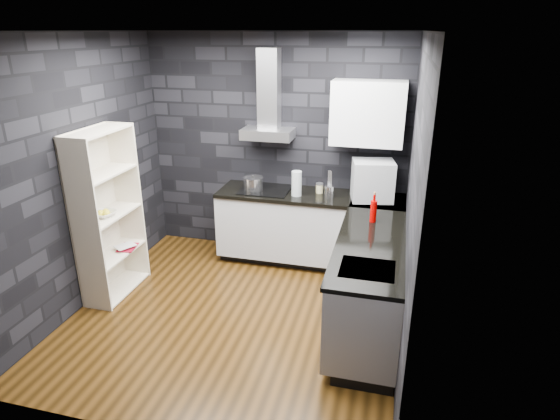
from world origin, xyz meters
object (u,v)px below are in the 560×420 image
at_px(storage_jar, 319,189).
at_px(red_bottle, 373,211).
at_px(glass_vase, 297,184).
at_px(fruit_bowl, 104,214).
at_px(utensil_crock, 329,192).
at_px(bookshelf, 108,215).
at_px(pot, 253,184).
at_px(appliance_garage, 373,180).

xyz_separation_m(storage_jar, red_bottle, (0.68, -0.75, 0.06)).
height_order(glass_vase, fruit_bowl, glass_vase).
xyz_separation_m(utensil_crock, bookshelf, (-2.15, -1.13, -0.07)).
xyz_separation_m(utensil_crock, red_bottle, (0.54, -0.62, 0.04)).
distance_m(storage_jar, utensil_crock, 0.19).
bearing_deg(red_bottle, utensil_crock, 131.01).
xyz_separation_m(glass_vase, fruit_bowl, (-1.77, -1.16, -0.11)).
height_order(pot, appliance_garage, appliance_garage).
distance_m(glass_vase, red_bottle, 1.09).
distance_m(pot, storage_jar, 0.79).
height_order(storage_jar, fruit_bowl, storage_jar).
bearing_deg(storage_jar, appliance_garage, -7.38).
height_order(pot, utensil_crock, pot).
height_order(appliance_garage, bookshelf, bookshelf).
bearing_deg(storage_jar, glass_vase, -146.73).
xyz_separation_m(storage_jar, appliance_garage, (0.61, -0.08, 0.17)).
height_order(red_bottle, bookshelf, bookshelf).
bearing_deg(fruit_bowl, glass_vase, 33.11).
height_order(pot, bookshelf, bookshelf).
relative_size(bookshelf, fruit_bowl, 7.90).
distance_m(storage_jar, appliance_garage, 0.64).
bearing_deg(appliance_garage, storage_jar, 161.50).
height_order(pot, glass_vase, glass_vase).
relative_size(appliance_garage, bookshelf, 0.25).
relative_size(pot, bookshelf, 0.13).
xyz_separation_m(glass_vase, utensil_crock, (0.38, 0.03, -0.08)).
height_order(bookshelf, fruit_bowl, bookshelf).
bearing_deg(storage_jar, bookshelf, -148.16).
relative_size(utensil_crock, appliance_garage, 0.30).
bearing_deg(bookshelf, glass_vase, 32.79).
distance_m(glass_vase, bookshelf, 2.09).
bearing_deg(storage_jar, fruit_bowl, -146.87).
relative_size(pot, utensil_crock, 1.71).
xyz_separation_m(glass_vase, red_bottle, (0.92, -0.59, -0.03)).
relative_size(utensil_crock, red_bottle, 0.61).
xyz_separation_m(glass_vase, storage_jar, (0.24, 0.16, -0.09)).
xyz_separation_m(appliance_garage, fruit_bowl, (-2.63, -1.24, -0.19)).
xyz_separation_m(pot, utensil_crock, (0.92, -0.02, -0.01)).
bearing_deg(pot, glass_vase, -5.88).
xyz_separation_m(pot, glass_vase, (0.54, -0.06, 0.07)).
relative_size(glass_vase, fruit_bowl, 1.28).
distance_m(appliance_garage, red_bottle, 0.68).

